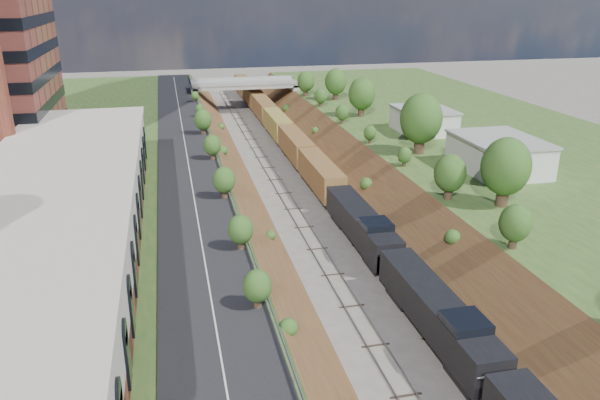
{
  "coord_description": "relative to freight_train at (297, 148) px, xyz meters",
  "views": [
    {
      "loc": [
        -17.6,
        -13.17,
        27.4
      ],
      "look_at": [
        -4.58,
        43.97,
        6.0
      ],
      "focal_mm": 35.0,
      "sensor_mm": 36.0,
      "label": 1
    }
  ],
  "objects": [
    {
      "name": "overpass",
      "position": [
        -2.6,
        44.66,
        2.3
      ],
      "size": [
        24.5,
        8.3,
        7.4
      ],
      "color": "gray",
      "rests_on": "ground"
    },
    {
      "name": "rail_right_track",
      "position": [
        0.0,
        -17.34,
        -2.53
      ],
      "size": [
        1.58,
        180.0,
        0.18
      ],
      "primitive_type": "cube",
      "color": "gray",
      "rests_on": "ground"
    },
    {
      "name": "white_building_far",
      "position": [
        20.4,
        -3.34,
        4.18
      ],
      "size": [
        8.0,
        10.0,
        3.6
      ],
      "primitive_type": "cube",
      "color": "silver",
      "rests_on": "platform_right"
    },
    {
      "name": "road",
      "position": [
        -18.1,
        -17.34,
        2.43
      ],
      "size": [
        8.0,
        180.0,
        0.1
      ],
      "primitive_type": "cube",
      "color": "black",
      "rests_on": "platform_left"
    },
    {
      "name": "white_building_near",
      "position": [
        20.9,
        -25.34,
        4.38
      ],
      "size": [
        9.0,
        12.0,
        4.0
      ],
      "primitive_type": "cube",
      "color": "silver",
      "rests_on": "platform_right"
    },
    {
      "name": "embankment_right",
      "position": [
        8.4,
        -17.34,
        -2.62
      ],
      "size": [
        10.0,
        180.0,
        10.0
      ],
      "primitive_type": "cube",
      "rotation": [
        0.0,
        0.79,
        0.0
      ],
      "color": "brown",
      "rests_on": "ground"
    },
    {
      "name": "platform_right",
      "position": [
        30.4,
        -17.34,
        -0.12
      ],
      "size": [
        44.0,
        180.0,
        5.0
      ],
      "primitive_type": "cube",
      "color": "#305523",
      "rests_on": "ground"
    },
    {
      "name": "commercial_building",
      "position": [
        -30.6,
        -39.34,
        5.89
      ],
      "size": [
        14.3,
        62.3,
        7.0
      ],
      "color": "brown",
      "rests_on": "platform_left"
    },
    {
      "name": "freight_train",
      "position": [
        0.0,
        0.0,
        0.0
      ],
      "size": [
        3.06,
        155.92,
        4.57
      ],
      "color": "black",
      "rests_on": "ground"
    },
    {
      "name": "tree_left_crest",
      "position": [
        -14.4,
        -57.34,
        4.42
      ],
      "size": [
        2.45,
        2.45,
        3.55
      ],
      "color": "#473323",
      "rests_on": "platform_left"
    },
    {
      "name": "platform_left",
      "position": [
        -35.6,
        -17.34,
        -0.12
      ],
      "size": [
        44.0,
        180.0,
        5.0
      ],
      "primitive_type": "cube",
      "color": "#305523",
      "rests_on": "ground"
    },
    {
      "name": "rail_left_track",
      "position": [
        -5.2,
        -17.34,
        -2.53
      ],
      "size": [
        1.58,
        180.0,
        0.18
      ],
      "primitive_type": "cube",
      "color": "gray",
      "rests_on": "ground"
    },
    {
      "name": "guardrail",
      "position": [
        -14.0,
        -17.54,
        2.93
      ],
      "size": [
        0.1,
        171.0,
        0.7
      ],
      "color": "#99999E",
      "rests_on": "platform_left"
    },
    {
      "name": "tree_right_large",
      "position": [
        14.4,
        -37.34,
        6.77
      ],
      "size": [
        5.25,
        5.25,
        7.61
      ],
      "color": "#473323",
      "rests_on": "platform_right"
    },
    {
      "name": "embankment_left",
      "position": [
        -13.6,
        -17.34,
        -2.62
      ],
      "size": [
        10.0,
        180.0,
        10.0
      ],
      "primitive_type": "cube",
      "rotation": [
        0.0,
        0.79,
        0.0
      ],
      "color": "brown",
      "rests_on": "ground"
    }
  ]
}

